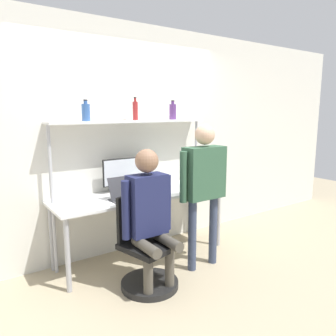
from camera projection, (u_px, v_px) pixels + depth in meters
name	position (u px, v px, depth m)	size (l,w,h in m)	color
ground_plane	(158.00, 268.00, 3.59)	(12.00, 12.00, 0.00)	tan
wall_back	(126.00, 140.00, 3.92)	(8.00, 0.06, 2.70)	silver
desk	(142.00, 200.00, 3.75)	(2.04, 0.64, 0.77)	white
shelf_unit	(133.00, 139.00, 3.78)	(1.93, 0.24, 1.59)	white
monitor	(127.00, 173.00, 3.80)	(0.59, 0.19, 0.39)	black
laptop	(126.00, 193.00, 3.48)	(0.35, 0.25, 0.24)	#333338
cell_phone	(149.00, 195.00, 3.66)	(0.07, 0.15, 0.01)	silver
office_chair	(146.00, 259.00, 3.18)	(0.56, 0.56, 0.90)	black
person_seated	(149.00, 209.00, 3.06)	(0.53, 0.47, 1.35)	#4C473D
person_standing	(204.00, 178.00, 3.46)	(0.63, 0.21, 1.56)	#38425B
bottle_red	(135.00, 110.00, 3.75)	(0.06, 0.06, 0.26)	maroon
bottle_blue	(86.00, 112.00, 3.42)	(0.09, 0.09, 0.22)	#335999
bottle_purple	(173.00, 111.00, 4.04)	(0.09, 0.09, 0.23)	#593372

